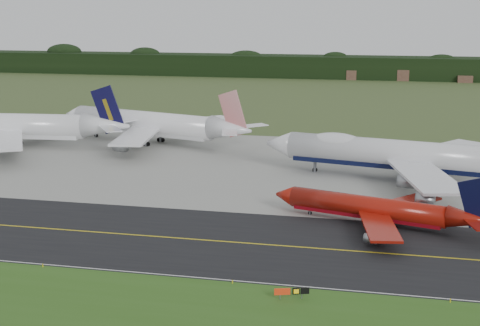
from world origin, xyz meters
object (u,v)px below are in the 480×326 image
jet_ba_747 (407,155)px  jet_navy_gold (11,127)px  taxiway_sign (292,291)px  jet_star_tail (152,124)px  jet_red_737 (378,209)px

jet_ba_747 → jet_navy_gold: size_ratio=0.99×
jet_ba_747 → taxiway_sign: size_ratio=15.18×
jet_navy_gold → jet_star_tail: jet_navy_gold is taller
jet_star_tail → jet_ba_747: bearing=-22.4°
jet_star_tail → taxiway_sign: 109.17m
jet_navy_gold → taxiway_sign: bearing=-42.8°
jet_navy_gold → jet_star_tail: size_ratio=1.09×
jet_ba_747 → jet_red_737: (-5.72, -32.89, -2.92)m
jet_red_737 → jet_navy_gold: 111.04m
jet_navy_gold → taxiway_sign: 121.75m
jet_navy_gold → taxiway_sign: jet_navy_gold is taller
jet_red_737 → jet_star_tail: 88.26m
jet_red_737 → jet_ba_747: bearing=80.1°
jet_star_tail → taxiway_sign: size_ratio=14.07×
jet_red_737 → taxiway_sign: bearing=-107.2°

